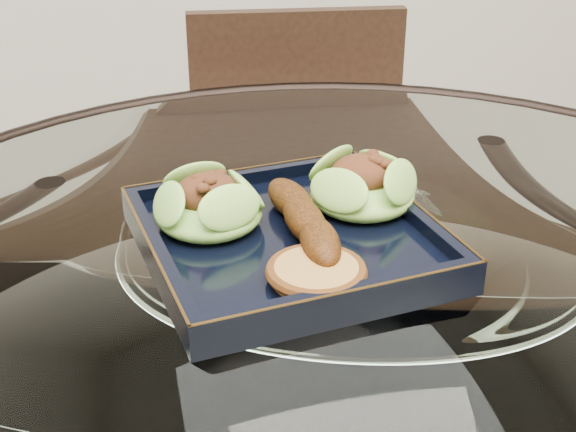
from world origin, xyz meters
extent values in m
cylinder|color=white|center=(0.00, 0.00, 0.76)|extent=(1.10, 1.10, 0.01)
torus|color=black|center=(0.00, 0.00, 0.76)|extent=(1.13, 1.13, 0.02)
cylinder|color=black|center=(0.28, 0.28, 0.38)|extent=(0.04, 0.04, 0.75)
cylinder|color=black|center=(-0.28, 0.28, 0.38)|extent=(0.04, 0.04, 0.75)
cube|color=black|center=(0.08, 0.47, 0.42)|extent=(0.42, 0.42, 0.04)
cube|color=black|center=(0.11, 0.64, 0.66)|extent=(0.36, 0.07, 0.41)
cylinder|color=black|center=(-0.05, 0.65, 0.20)|extent=(0.03, 0.03, 0.40)
cylinder|color=black|center=(0.26, 0.61, 0.20)|extent=(0.03, 0.03, 0.40)
cube|color=black|center=(-0.05, 0.05, 0.77)|extent=(0.30, 0.30, 0.02)
ellipsoid|color=#539029|center=(-0.12, 0.09, 0.80)|extent=(0.12, 0.12, 0.04)
ellipsoid|color=#56992C|center=(0.04, 0.09, 0.80)|extent=(0.13, 0.13, 0.04)
ellipsoid|color=#562909|center=(-0.03, 0.05, 0.80)|extent=(0.04, 0.17, 0.03)
cylinder|color=#AD8239|center=(-0.05, -0.04, 0.79)|extent=(0.09, 0.09, 0.01)
camera|label=1|loc=(-0.21, -0.61, 1.15)|focal=50.00mm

